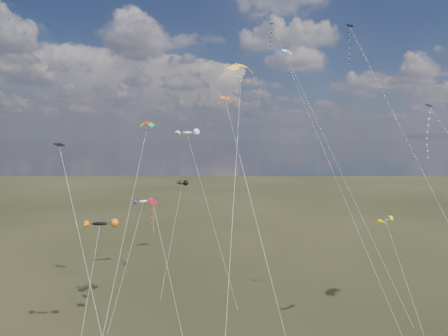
{
  "coord_description": "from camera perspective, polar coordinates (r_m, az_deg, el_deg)",
  "views": [
    {
      "loc": [
        0.42,
        -34.71,
        23.13
      ],
      "look_at": [
        0.0,
        18.0,
        19.0
      ],
      "focal_mm": 32.0,
      "sensor_mm": 36.0,
      "label": 1
    }
  ],
  "objects": [
    {
      "name": "diamond_black_high",
      "position": [
        56.92,
        18.76,
        14.08
      ],
      "size": [
        10.64,
        23.7,
        38.2
      ],
      "color": "black",
      "rests_on": "ground"
    },
    {
      "name": "diamond_black_mid",
      "position": [
        37.51,
        -20.37,
        -7.07
      ],
      "size": [
        10.39,
        13.49,
        22.52
      ],
      "color": "black",
      "rests_on": "ground"
    },
    {
      "name": "novelty_white_purple",
      "position": [
        54.6,
        -11.48,
        -4.78
      ],
      "size": [
        3.97,
        9.02,
        14.89
      ],
      "color": "white",
      "rests_on": "ground"
    },
    {
      "name": "diamond_navy_tall",
      "position": [
        69.03,
        8.1,
        15.54
      ],
      "size": [
        15.55,
        23.23,
        42.46
      ],
      "color": "#070945",
      "rests_on": "ground"
    },
    {
      "name": "diamond_red_low",
      "position": [
        46.26,
        -9.8,
        -7.98
      ],
      "size": [
        6.62,
        12.98,
        15.92
      ],
      "color": "#A80B18",
      "rests_on": "ground"
    },
    {
      "name": "diamond_orange_center",
      "position": [
        38.09,
        3.12,
        -1.61
      ],
      "size": [
        7.3,
        15.56,
        27.41
      ],
      "color": "orange",
      "rests_on": "ground"
    },
    {
      "name": "diamond_navy_right",
      "position": [
        54.42,
        27.95,
        3.32
      ],
      "size": [
        10.62,
        17.82,
        27.09
      ],
      "color": "#0D0D4F",
      "rests_on": "ground"
    },
    {
      "name": "parafoil_blue_white",
      "position": [
        67.32,
        8.76,
        16.08
      ],
      "size": [
        10.88,
        28.85,
        37.61
      ],
      "color": "#194FAD",
      "rests_on": "ground"
    },
    {
      "name": "novelty_blue_yellow",
      "position": [
        50.09,
        22.21,
        -7.04
      ],
      "size": [
        2.9,
        10.05,
        13.93
      ],
      "color": "#1E44AC",
      "rests_on": "ground"
    },
    {
      "name": "novelty_orange_black",
      "position": [
        64.28,
        -6.03,
        -2.17
      ],
      "size": [
        3.46,
        10.24,
        16.29
      ],
      "color": "#C04F13",
      "rests_on": "ground"
    },
    {
      "name": "parafoil_tricolor",
      "position": [
        57.92,
        -11.05,
        6.11
      ],
      "size": [
        2.65,
        20.85,
        25.6
      ],
      "color": "gold",
      "rests_on": "ground"
    },
    {
      "name": "parafoil_yellow",
      "position": [
        44.2,
        2.45,
        14.29
      ],
      "size": [
        3.87,
        20.26,
        31.48
      ],
      "color": "yellow",
      "rests_on": "ground"
    },
    {
      "name": "novelty_black_orange",
      "position": [
        47.17,
        -17.33,
        -7.64
      ],
      "size": [
        3.67,
        10.33,
        13.91
      ],
      "color": "black",
      "rests_on": "ground"
    },
    {
      "name": "novelty_redwhite_stripe",
      "position": [
        61.67,
        -5.27,
        4.97
      ],
      "size": [
        9.34,
        11.35,
        24.38
      ],
      "color": "red",
      "rests_on": "ground"
    }
  ]
}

